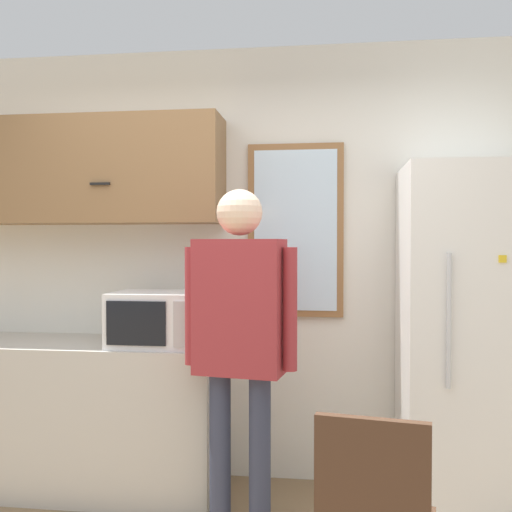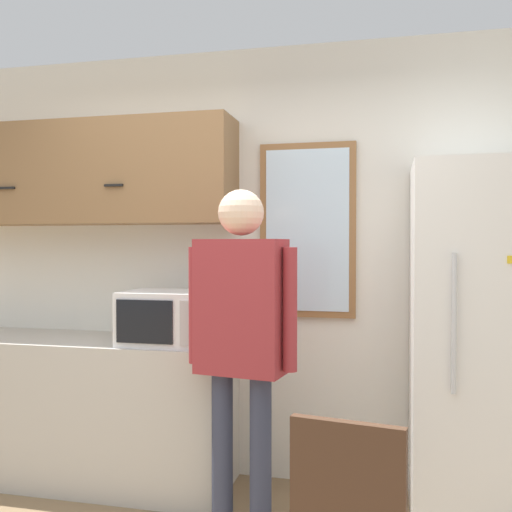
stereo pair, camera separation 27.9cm
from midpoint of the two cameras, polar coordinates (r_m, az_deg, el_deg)
name	(u,v)px [view 1 (the left image)]	position (r m, az deg, el deg)	size (l,w,h in m)	color
back_wall	(243,264)	(3.62, -3.57, -0.77)	(6.00, 0.06, 2.70)	silver
counter	(48,413)	(3.85, -22.15, -14.41)	(2.10, 0.59, 0.89)	#BCB7AD
upper_cabinets	(55,172)	(3.84, -21.45, 7.84)	(2.10, 0.37, 0.65)	olive
microwave	(155,319)	(3.39, -12.45, -6.15)	(0.48, 0.41, 0.31)	white
person	(240,324)	(2.89, -4.43, -6.77)	(0.59, 0.29, 1.75)	#33384C
refrigerator	(478,341)	(3.30, 19.04, -8.04)	(0.80, 0.68, 1.90)	white
window	(295,230)	(3.52, 1.71, 2.58)	(0.59, 0.05, 1.07)	olive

